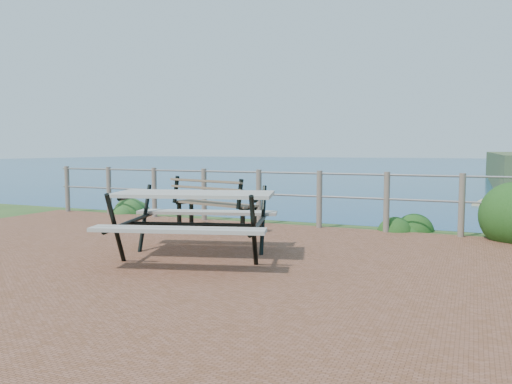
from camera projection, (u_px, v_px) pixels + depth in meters
ground at (152, 262)px, 6.14m from camera, size 10.00×7.00×0.12m
ocean at (464, 153)px, 188.77m from camera, size 1200.00×1200.00×0.00m
safety_railing at (259, 194)px, 9.15m from camera, size 9.40×0.10×1.00m
picnic_table at (194, 218)px, 6.27m from camera, size 2.12×1.65×0.83m
park_bench at (215, 196)px, 8.53m from camera, size 1.65×0.80×0.90m
shrub_lip_west at (134, 213)px, 10.84m from camera, size 0.75×0.75×0.48m
shrub_lip_east at (407, 231)px, 8.49m from camera, size 0.69×0.69×0.39m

